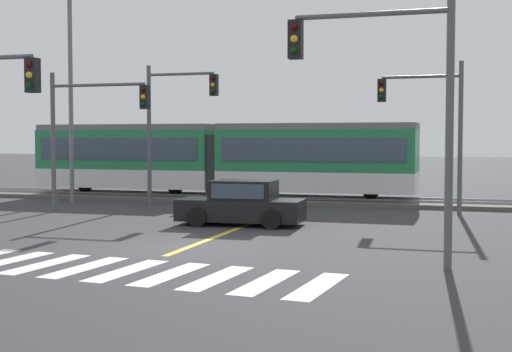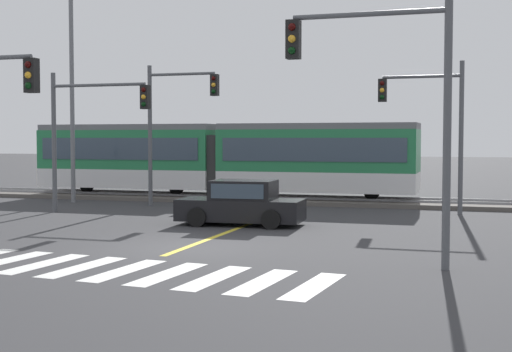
{
  "view_description": "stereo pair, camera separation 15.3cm",
  "coord_description": "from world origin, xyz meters",
  "px_view_note": "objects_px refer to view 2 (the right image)",
  "views": [
    {
      "loc": [
        7.31,
        -17.46,
        2.92
      ],
      "look_at": [
        -0.04,
        6.5,
        1.6
      ],
      "focal_mm": 50.0,
      "sensor_mm": 36.0,
      "label": 1
    },
    {
      "loc": [
        7.46,
        -17.42,
        2.92
      ],
      "look_at": [
        -0.04,
        6.5,
        1.6
      ],
      "focal_mm": 50.0,
      "sensor_mm": 36.0,
      "label": 2
    }
  ],
  "objects_px": {
    "street_lamp_west": "(76,83)",
    "light_rail_tram": "(220,157)",
    "sedan_crossing": "(241,204)",
    "traffic_light_far_right": "(432,116)",
    "traffic_light_far_left": "(172,114)",
    "traffic_light_near_right": "(390,88)",
    "traffic_light_mid_left": "(88,120)"
  },
  "relations": [
    {
      "from": "street_lamp_west",
      "to": "light_rail_tram",
      "type": "bearing_deg",
      "value": 30.24
    },
    {
      "from": "sedan_crossing",
      "to": "traffic_light_far_right",
      "type": "bearing_deg",
      "value": 43.82
    },
    {
      "from": "sedan_crossing",
      "to": "traffic_light_far_left",
      "type": "xyz_separation_m",
      "value": [
        -4.93,
        5.41,
        3.29
      ]
    },
    {
      "from": "street_lamp_west",
      "to": "sedan_crossing",
      "type": "bearing_deg",
      "value": -30.59
    },
    {
      "from": "traffic_light_near_right",
      "to": "traffic_light_far_right",
      "type": "height_order",
      "value": "traffic_light_near_right"
    },
    {
      "from": "traffic_light_near_right",
      "to": "traffic_light_far_left",
      "type": "distance_m",
      "value": 15.94
    },
    {
      "from": "sedan_crossing",
      "to": "traffic_light_far_left",
      "type": "bearing_deg",
      "value": 132.32
    },
    {
      "from": "traffic_light_near_right",
      "to": "traffic_light_mid_left",
      "type": "bearing_deg",
      "value": 146.69
    },
    {
      "from": "traffic_light_mid_left",
      "to": "street_lamp_west",
      "type": "bearing_deg",
      "value": 126.38
    },
    {
      "from": "light_rail_tram",
      "to": "sedan_crossing",
      "type": "xyz_separation_m",
      "value": [
        4.14,
        -9.16,
        -1.35
      ]
    },
    {
      "from": "light_rail_tram",
      "to": "street_lamp_west",
      "type": "height_order",
      "value": "street_lamp_west"
    },
    {
      "from": "traffic_light_far_left",
      "to": "traffic_light_mid_left",
      "type": "distance_m",
      "value": 4.1
    },
    {
      "from": "traffic_light_far_right",
      "to": "street_lamp_west",
      "type": "distance_m",
      "value": 15.83
    },
    {
      "from": "light_rail_tram",
      "to": "traffic_light_mid_left",
      "type": "bearing_deg",
      "value": -110.93
    },
    {
      "from": "sedan_crossing",
      "to": "street_lamp_west",
      "type": "height_order",
      "value": "street_lamp_west"
    },
    {
      "from": "traffic_light_far_right",
      "to": "street_lamp_west",
      "type": "bearing_deg",
      "value": 179.35
    },
    {
      "from": "light_rail_tram",
      "to": "traffic_light_far_left",
      "type": "relative_size",
      "value": 3.05
    },
    {
      "from": "sedan_crossing",
      "to": "traffic_light_far_right",
      "type": "relative_size",
      "value": 0.73
    },
    {
      "from": "traffic_light_near_right",
      "to": "traffic_light_mid_left",
      "type": "relative_size",
      "value": 1.1
    },
    {
      "from": "traffic_light_far_left",
      "to": "sedan_crossing",
      "type": "bearing_deg",
      "value": -47.68
    },
    {
      "from": "traffic_light_near_right",
      "to": "traffic_light_far_right",
      "type": "relative_size",
      "value": 1.03
    },
    {
      "from": "traffic_light_mid_left",
      "to": "traffic_light_far_right",
      "type": "distance_m",
      "value": 13.37
    },
    {
      "from": "light_rail_tram",
      "to": "traffic_light_far_left",
      "type": "height_order",
      "value": "traffic_light_far_left"
    },
    {
      "from": "traffic_light_near_right",
      "to": "street_lamp_west",
      "type": "height_order",
      "value": "street_lamp_west"
    },
    {
      "from": "traffic_light_far_left",
      "to": "traffic_light_far_right",
      "type": "relative_size",
      "value": 1.03
    },
    {
      "from": "sedan_crossing",
      "to": "street_lamp_west",
      "type": "distance_m",
      "value": 12.39
    },
    {
      "from": "traffic_light_mid_left",
      "to": "traffic_light_near_right",
      "type": "bearing_deg",
      "value": -33.31
    },
    {
      "from": "light_rail_tram",
      "to": "traffic_light_near_right",
      "type": "bearing_deg",
      "value": -57.75
    },
    {
      "from": "traffic_light_near_right",
      "to": "street_lamp_west",
      "type": "distance_m",
      "value": 19.88
    },
    {
      "from": "traffic_light_mid_left",
      "to": "light_rail_tram",
      "type": "bearing_deg",
      "value": 69.07
    },
    {
      "from": "sedan_crossing",
      "to": "traffic_light_mid_left",
      "type": "xyz_separation_m",
      "value": [
        -6.94,
        1.86,
        2.95
      ]
    },
    {
      "from": "traffic_light_far_left",
      "to": "traffic_light_mid_left",
      "type": "xyz_separation_m",
      "value": [
        -2.01,
        -3.55,
        -0.34
      ]
    }
  ]
}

